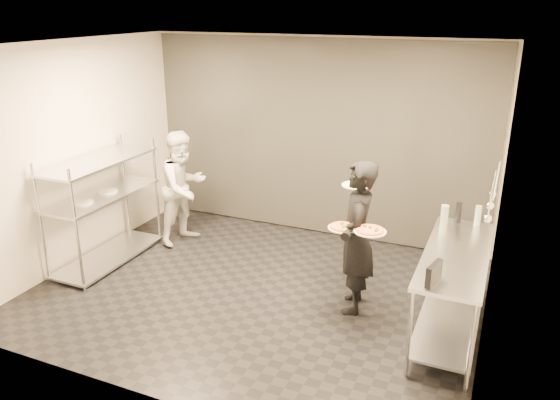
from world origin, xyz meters
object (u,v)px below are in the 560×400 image
at_px(bottle_clear, 478,216).
at_px(pos_monitor, 434,273).
at_px(pass_rack, 103,205).
at_px(pizza_plate_near, 342,227).
at_px(pizza_plate_far, 370,230).
at_px(salad_plate, 356,184).
at_px(bottle_dark, 458,213).
at_px(chef, 184,187).
at_px(prep_counter, 454,279).
at_px(waiter, 356,238).
at_px(bottle_green, 444,218).

bearing_deg(bottle_clear, pos_monitor, -98.94).
height_order(pass_rack, bottle_clear, pass_rack).
distance_m(pizza_plate_near, pizza_plate_far, 0.32).
bearing_deg(pizza_plate_near, pizza_plate_far, -13.43).
relative_size(pass_rack, salad_plate, 5.17).
distance_m(bottle_clear, bottle_dark, 0.20).
height_order(chef, pizza_plate_near, chef).
distance_m(prep_counter, waiter, 1.07).
xyz_separation_m(pizza_plate_near, salad_plate, (-0.02, 0.53, 0.31)).
bearing_deg(bottle_green, pass_rack, -173.11).
relative_size(pass_rack, prep_counter, 0.89).
relative_size(pos_monitor, bottle_green, 0.90).
xyz_separation_m(chef, pizza_plate_far, (2.90, -1.09, 0.27)).
bearing_deg(prep_counter, bottle_clear, 81.53).
distance_m(pass_rack, bottle_green, 4.17).
bearing_deg(prep_counter, pizza_plate_far, -170.06).
height_order(pass_rack, bottle_dark, pass_rack).
height_order(waiter, salad_plate, waiter).
relative_size(salad_plate, bottle_dark, 1.36).
relative_size(waiter, bottle_clear, 7.57).
height_order(pass_rack, pizza_plate_near, pass_rack).
bearing_deg(pass_rack, waiter, 2.05).
relative_size(bottle_green, bottle_clear, 1.28).
distance_m(bottle_green, bottle_dark, 0.33).
relative_size(pass_rack, bottle_clear, 7.17).
distance_m(prep_counter, bottle_green, 0.69).
xyz_separation_m(pizza_plate_near, pizza_plate_far, (0.31, -0.07, 0.04)).
height_order(pizza_plate_near, salad_plate, salad_plate).
height_order(pass_rack, bottle_green, pass_rack).
bearing_deg(pass_rack, pizza_plate_near, -1.26).
height_order(pass_rack, pos_monitor, pass_rack).
xyz_separation_m(salad_plate, bottle_green, (0.96, 0.04, -0.27)).
bearing_deg(salad_plate, chef, 169.20).
height_order(waiter, bottle_green, waiter).
distance_m(chef, bottle_dark, 3.66).
distance_m(salad_plate, bottle_clear, 1.36).
bearing_deg(bottle_clear, pass_rack, -169.77).
bearing_deg(pizza_plate_far, pos_monitor, -38.85).
bearing_deg(bottle_clear, pizza_plate_near, -145.23).
bearing_deg(bottle_green, bottle_dark, 69.09).
relative_size(chef, bottle_dark, 6.97).
height_order(pizza_plate_far, pos_monitor, pizza_plate_far).
relative_size(bottle_clear, bottle_dark, 0.98).
bearing_deg(bottle_dark, waiter, -144.32).
height_order(salad_plate, pos_monitor, salad_plate).
relative_size(chef, bottle_clear, 7.12).
bearing_deg(pizza_plate_near, bottle_green, 31.23).
height_order(waiter, chef, waiter).
height_order(pass_rack, chef, chef).
bearing_deg(waiter, salad_plate, -173.54).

